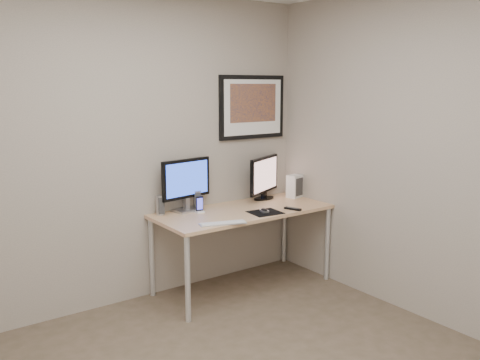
# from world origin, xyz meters

# --- Properties ---
(room) EXTENTS (3.60, 3.60, 3.60)m
(room) POSITION_xyz_m (0.00, 0.45, 1.64)
(room) COLOR white
(room) RESTS_ON ground
(desk) EXTENTS (1.60, 0.70, 0.73)m
(desk) POSITION_xyz_m (1.00, 1.35, 0.66)
(desk) COLOR tan
(desk) RESTS_ON floor
(framed_art) EXTENTS (0.75, 0.04, 0.60)m
(framed_art) POSITION_xyz_m (1.35, 1.68, 1.62)
(framed_art) COLOR black
(framed_art) RESTS_ON room
(monitor_large) EXTENTS (0.51, 0.20, 0.46)m
(monitor_large) POSITION_xyz_m (0.57, 1.61, 0.99)
(monitor_large) COLOR #ACACB1
(monitor_large) RESTS_ON desk
(monitor_tv) EXTENTS (0.49, 0.26, 0.42)m
(monitor_tv) POSITION_xyz_m (1.41, 1.57, 0.95)
(monitor_tv) COLOR black
(monitor_tv) RESTS_ON desk
(speaker_left) EXTENTS (0.08, 0.08, 0.17)m
(speaker_left) POSITION_xyz_m (0.32, 1.62, 0.82)
(speaker_left) COLOR #ACACB1
(speaker_left) RESTS_ON desk
(speaker_right) EXTENTS (0.08, 0.08, 0.17)m
(speaker_right) POSITION_xyz_m (0.68, 1.61, 0.81)
(speaker_right) COLOR #ACACB1
(speaker_right) RESTS_ON desk
(phone_dock) EXTENTS (0.07, 0.07, 0.15)m
(phone_dock) POSITION_xyz_m (0.63, 1.48, 0.80)
(phone_dock) COLOR black
(phone_dock) RESTS_ON desk
(keyboard) EXTENTS (0.39, 0.21, 0.01)m
(keyboard) POSITION_xyz_m (0.59, 1.06, 0.74)
(keyboard) COLOR #BBBBC0
(keyboard) RESTS_ON desk
(mousepad) EXTENTS (0.29, 0.26, 0.00)m
(mousepad) POSITION_xyz_m (1.09, 1.15, 0.73)
(mousepad) COLOR black
(mousepad) RESTS_ON desk
(mouse) EXTENTS (0.08, 0.11, 0.03)m
(mouse) POSITION_xyz_m (1.09, 1.16, 0.75)
(mouse) COLOR black
(mouse) RESTS_ON mousepad
(remote) EXTENTS (0.09, 0.16, 0.02)m
(remote) POSITION_xyz_m (1.36, 1.09, 0.74)
(remote) COLOR black
(remote) RESTS_ON desk
(fan_unit) EXTENTS (0.17, 0.14, 0.22)m
(fan_unit) POSITION_xyz_m (1.72, 1.47, 0.84)
(fan_unit) COLOR silver
(fan_unit) RESTS_ON desk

